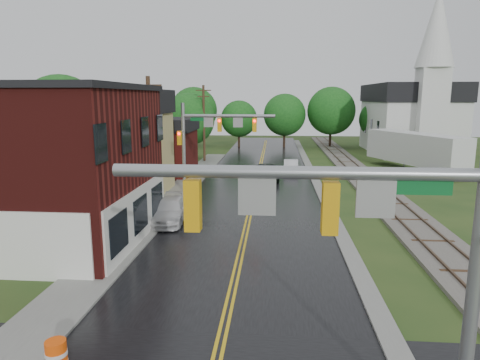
# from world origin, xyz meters

# --- Properties ---
(main_road) EXTENTS (10.00, 90.00, 0.02)m
(main_road) POSITION_xyz_m (0.00, 30.00, 0.00)
(main_road) COLOR black
(main_road) RESTS_ON ground
(curb_right) EXTENTS (0.80, 70.00, 0.12)m
(curb_right) POSITION_xyz_m (5.40, 35.00, 0.00)
(curb_right) COLOR gray
(curb_right) RESTS_ON ground
(sidewalk_left) EXTENTS (2.40, 50.00, 0.12)m
(sidewalk_left) POSITION_xyz_m (-6.20, 25.00, 0.00)
(sidewalk_left) COLOR gray
(sidewalk_left) RESTS_ON ground
(brick_building) EXTENTS (14.30, 10.30, 8.30)m
(brick_building) POSITION_xyz_m (-12.48, 15.00, 4.15)
(brick_building) COLOR #4B1210
(brick_building) RESTS_ON ground
(yellow_house) EXTENTS (8.00, 7.00, 6.40)m
(yellow_house) POSITION_xyz_m (-11.00, 26.00, 3.20)
(yellow_house) COLOR tan
(yellow_house) RESTS_ON ground
(darkred_building) EXTENTS (7.00, 6.00, 4.40)m
(darkred_building) POSITION_xyz_m (-10.00, 35.00, 2.20)
(darkred_building) COLOR #3F0F0C
(darkred_building) RESTS_ON ground
(church) EXTENTS (10.40, 18.40, 20.00)m
(church) POSITION_xyz_m (20.00, 53.74, 5.83)
(church) COLOR silver
(church) RESTS_ON ground
(railroad) EXTENTS (3.20, 80.00, 0.30)m
(railroad) POSITION_xyz_m (10.00, 35.00, 0.11)
(railroad) COLOR #59544C
(railroad) RESTS_ON ground
(traffic_signal_near) EXTENTS (7.34, 0.30, 7.20)m
(traffic_signal_near) POSITION_xyz_m (3.47, 2.00, 4.97)
(traffic_signal_near) COLOR gray
(traffic_signal_near) RESTS_ON ground
(traffic_signal_far) EXTENTS (7.34, 0.43, 7.20)m
(traffic_signal_far) POSITION_xyz_m (-3.47, 27.00, 4.97)
(traffic_signal_far) COLOR gray
(traffic_signal_far) RESTS_ON ground
(utility_pole_b) EXTENTS (1.80, 0.28, 9.00)m
(utility_pole_b) POSITION_xyz_m (-6.80, 22.00, 4.72)
(utility_pole_b) COLOR #382616
(utility_pole_b) RESTS_ON ground
(utility_pole_c) EXTENTS (1.80, 0.28, 9.00)m
(utility_pole_c) POSITION_xyz_m (-6.80, 44.00, 4.72)
(utility_pole_c) COLOR #382616
(utility_pole_c) RESTS_ON ground
(tree_left_b) EXTENTS (7.60, 7.60, 9.69)m
(tree_left_b) POSITION_xyz_m (-17.85, 31.90, 5.72)
(tree_left_b) COLOR black
(tree_left_b) RESTS_ON ground
(tree_left_c) EXTENTS (6.00, 6.00, 7.65)m
(tree_left_c) POSITION_xyz_m (-13.85, 39.90, 4.51)
(tree_left_c) COLOR black
(tree_left_c) RESTS_ON ground
(tree_left_e) EXTENTS (6.40, 6.40, 8.16)m
(tree_left_e) POSITION_xyz_m (-8.85, 45.90, 4.81)
(tree_left_e) COLOR black
(tree_left_e) RESTS_ON ground
(suv_dark) EXTENTS (2.56, 5.24, 1.43)m
(suv_dark) POSITION_xyz_m (0.80, 33.08, 0.72)
(suv_dark) COLOR black
(suv_dark) RESTS_ON ground
(sedan_silver) EXTENTS (1.54, 4.13, 1.35)m
(sedan_silver) POSITION_xyz_m (3.26, 36.99, 0.67)
(sedan_silver) COLOR silver
(sedan_silver) RESTS_ON ground
(pickup_white) EXTENTS (2.03, 4.94, 1.43)m
(pickup_white) POSITION_xyz_m (-4.80, 18.97, 0.72)
(pickup_white) COLOR silver
(pickup_white) RESTS_ON ground
(semi_trailer) EXTENTS (7.51, 12.77, 3.98)m
(semi_trailer) POSITION_xyz_m (16.16, 39.36, 2.35)
(semi_trailer) COLOR black
(semi_trailer) RESTS_ON ground
(construction_barrel) EXTENTS (0.76, 0.76, 1.03)m
(construction_barrel) POSITION_xyz_m (-4.34, 4.00, 0.52)
(construction_barrel) COLOR #F84F0B
(construction_barrel) RESTS_ON ground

